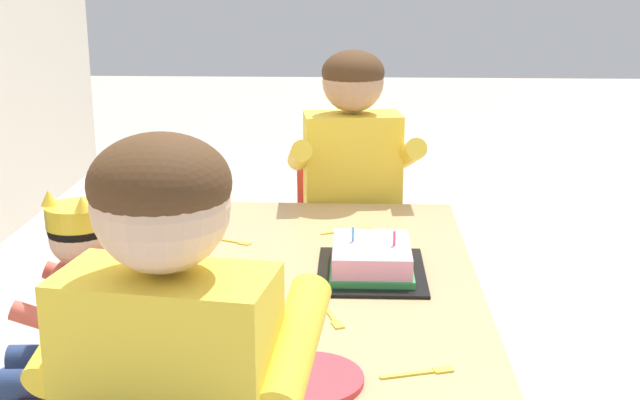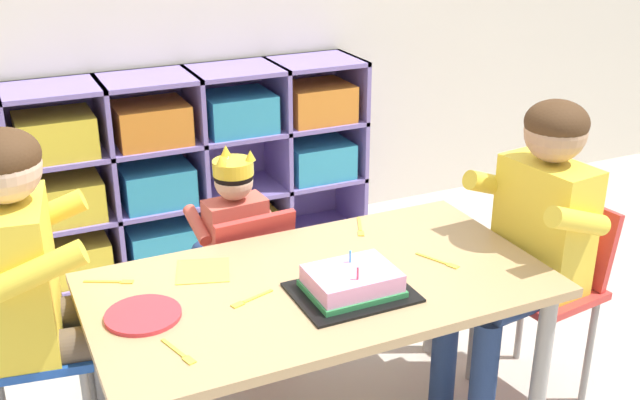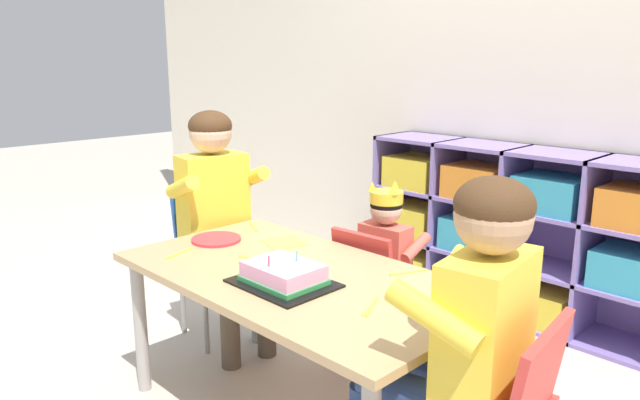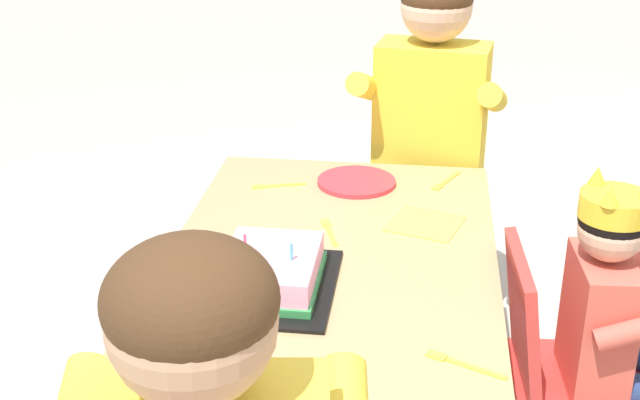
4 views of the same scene
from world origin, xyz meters
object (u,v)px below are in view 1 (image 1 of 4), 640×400
object	(u,v)px
classroom_chair_guest_side	(349,234)
paper_plate_stack	(308,379)
fork_scattered_mid_table	(422,373)
activity_table	(327,306)
fork_beside_plate_stack	(333,317)
fork_near_cake_tray	(230,241)
adult_helper_seated	(187,389)
fork_near_child_seat	(177,389)
child_with_crown	(67,318)
guest_at_table_side	(354,181)
classroom_chair_blue	(117,371)
birthday_cake_on_tray	(371,261)
fork_by_napkin	(349,230)

from	to	relation	value
classroom_chair_guest_side	paper_plate_stack	xyz separation A→B (m)	(-1.31, 0.06, 0.15)
fork_scattered_mid_table	activity_table	bearing A→B (deg)	-85.08
fork_beside_plate_stack	fork_scattered_mid_table	size ratio (longest dim) A/B	0.98
fork_near_cake_tray	fork_beside_plate_stack	bearing A→B (deg)	144.54
adult_helper_seated	fork_scattered_mid_table	xyz separation A→B (m)	(0.25, -0.38, -0.09)
fork_near_child_seat	child_with_crown	bearing A→B (deg)	-116.53
child_with_crown	classroom_chair_guest_side	xyz separation A→B (m)	(0.87, -0.65, -0.07)
guest_at_table_side	adult_helper_seated	bearing A→B (deg)	-107.43
activity_table	fork_near_cake_tray	size ratio (longest dim) A/B	9.41
guest_at_table_side	classroom_chair_guest_side	bearing A→B (deg)	90.00
fork_scattered_mid_table	guest_at_table_side	bearing A→B (deg)	-100.84
activity_table	child_with_crown	xyz separation A→B (m)	(-0.06, 0.60, -0.01)
adult_helper_seated	classroom_chair_guest_side	bearing A→B (deg)	-89.81
fork_beside_plate_stack	paper_plate_stack	bearing A→B (deg)	155.33
guest_at_table_side	fork_near_cake_tray	xyz separation A→B (m)	(-0.43, 0.33, -0.06)
classroom_chair_blue	birthday_cake_on_tray	bearing A→B (deg)	96.24
adult_helper_seated	fork_beside_plate_stack	distance (m)	0.54
fork_near_child_seat	fork_scattered_mid_table	bearing A→B (deg)	126.91
child_with_crown	fork_by_napkin	distance (m)	0.79
child_with_crown	fork_beside_plate_stack	distance (m)	0.65
fork_scattered_mid_table	fork_near_child_seat	world-z (taller)	same
classroom_chair_guest_side	classroom_chair_blue	bearing A→B (deg)	-129.42
birthday_cake_on_tray	guest_at_table_side	bearing A→B (deg)	3.75
birthday_cake_on_tray	paper_plate_stack	size ratio (longest dim) A/B	1.62
fork_by_napkin	guest_at_table_side	bearing A→B (deg)	-117.21
fork_near_child_seat	activity_table	bearing A→B (deg)	-177.77
classroom_chair_blue	child_with_crown	world-z (taller)	child_with_crown
adult_helper_seated	birthday_cake_on_tray	bearing A→B (deg)	-102.00
classroom_chair_guest_side	guest_at_table_side	size ratio (longest dim) A/B	0.66
birthday_cake_on_tray	fork_beside_plate_stack	size ratio (longest dim) A/B	2.40
classroom_chair_guest_side	fork_beside_plate_stack	bearing A→B (deg)	-98.98
fork_near_cake_tray	adult_helper_seated	bearing A→B (deg)	118.94
classroom_chair_guest_side	fork_near_cake_tray	bearing A→B (deg)	-127.65
classroom_chair_blue	fork_by_napkin	world-z (taller)	classroom_chair_blue
fork_beside_plate_stack	fork_scattered_mid_table	xyz separation A→B (m)	(-0.24, -0.17, 0.00)
child_with_crown	fork_near_cake_tray	world-z (taller)	child_with_crown
classroom_chair_blue	guest_at_table_side	distance (m)	0.98
child_with_crown	classroom_chair_guest_side	world-z (taller)	child_with_crown
adult_helper_seated	classroom_chair_blue	bearing A→B (deg)	-56.02
paper_plate_stack	fork_scattered_mid_table	distance (m)	0.21
birthday_cake_on_tray	fork_scattered_mid_table	world-z (taller)	birthday_cake_on_tray
birthday_cake_on_tray	paper_plate_stack	distance (m)	0.57
adult_helper_seated	birthday_cake_on_tray	size ratio (longest dim) A/B	3.33
child_with_crown	fork_by_napkin	bearing A→B (deg)	120.25
activity_table	birthday_cake_on_tray	bearing A→B (deg)	-64.13
paper_plate_stack	fork_by_napkin	xyz separation A→B (m)	(0.88, -0.06, -0.00)
classroom_chair_blue	adult_helper_seated	size ratio (longest dim) A/B	0.58
fork_scattered_mid_table	fork_near_child_seat	bearing A→B (deg)	-6.58
activity_table	fork_scattered_mid_table	distance (m)	0.50
fork_scattered_mid_table	classroom_chair_blue	bearing A→B (deg)	-47.77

